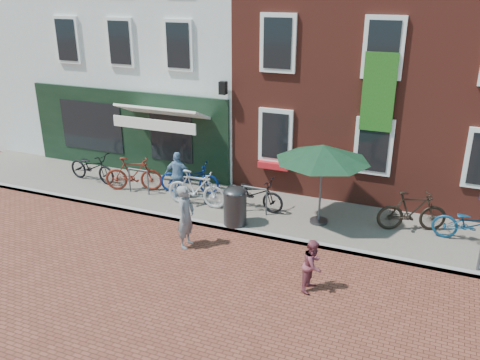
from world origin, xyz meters
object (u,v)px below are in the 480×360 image
at_px(bicycle_1, 134,174).
at_px(bicycle_3, 196,189).
at_px(cafe_person, 178,175).
at_px(bicycle_2, 189,178).
at_px(bicycle_4, 254,193).
at_px(bicycle_0, 92,167).
at_px(woman, 186,217).
at_px(boy, 313,265).
at_px(parasol, 323,150).
at_px(bicycle_5, 412,211).
at_px(bicycle_6, 472,224).
at_px(litter_bin, 235,204).

xyz_separation_m(bicycle_1, bicycle_3, (2.46, -0.33, 0.00)).
bearing_deg(cafe_person, bicycle_2, -113.08).
height_order(bicycle_1, bicycle_4, bicycle_1).
relative_size(bicycle_0, bicycle_2, 1.00).
distance_m(woman, boy, 3.62).
height_order(parasol, bicycle_0, parasol).
xyz_separation_m(boy, bicycle_3, (-4.36, 2.90, 0.05)).
height_order(woman, bicycle_4, woman).
xyz_separation_m(parasol, cafe_person, (-4.54, 0.09, -1.42)).
relative_size(bicycle_1, bicycle_2, 0.97).
bearing_deg(bicycle_2, bicycle_1, 92.99).
distance_m(boy, bicycle_1, 7.55).
xyz_separation_m(woman, bicycle_0, (-5.05, 2.68, -0.24)).
relative_size(bicycle_5, bicycle_6, 0.97).
distance_m(woman, bicycle_2, 3.40).
height_order(parasol, bicycle_1, parasol).
height_order(parasol, woman, parasol).
bearing_deg(bicycle_4, bicycle_0, 95.27).
relative_size(litter_bin, bicycle_3, 0.63).
bearing_deg(bicycle_3, cafe_person, 62.89).
distance_m(bicycle_4, bicycle_6, 5.99).
xyz_separation_m(litter_bin, bicycle_3, (-1.57, 0.72, -0.05)).
bearing_deg(woman, litter_bin, -27.95).
relative_size(parasol, bicycle_1, 1.39).
height_order(boy, bicycle_5, same).
bearing_deg(bicycle_6, bicycle_0, 92.72).
xyz_separation_m(litter_bin, woman, (-0.75, -1.48, 0.14)).
height_order(parasol, bicycle_2, parasol).
bearing_deg(bicycle_0, boy, -105.10).
bearing_deg(bicycle_4, litter_bin, -179.38).
bearing_deg(bicycle_6, woman, 114.52).
height_order(boy, bicycle_4, boy).
distance_m(bicycle_3, bicycle_5, 6.20).
relative_size(bicycle_0, bicycle_5, 1.03).
bearing_deg(bicycle_1, boy, -135.17).
distance_m(bicycle_0, bicycle_6, 11.89).
bearing_deg(bicycle_0, bicycle_2, -77.76).
bearing_deg(bicycle_6, cafe_person, 93.82).
xyz_separation_m(woman, bicycle_1, (-3.28, 2.53, -0.18)).
bearing_deg(bicycle_5, bicycle_4, 73.64).
xyz_separation_m(litter_bin, bicycle_0, (-5.80, 1.20, -0.10)).
bearing_deg(boy, bicycle_1, 73.23).
bearing_deg(bicycle_3, bicycle_6, -87.95).
bearing_deg(bicycle_1, bicycle_6, -107.95).
xyz_separation_m(woman, boy, (3.54, -0.71, -0.23)).
bearing_deg(parasol, bicycle_1, 179.54).
bearing_deg(bicycle_0, bicycle_6, -82.75).
height_order(parasol, cafe_person, parasol).
height_order(parasol, bicycle_6, parasol).
relative_size(woman, bicycle_0, 0.88).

